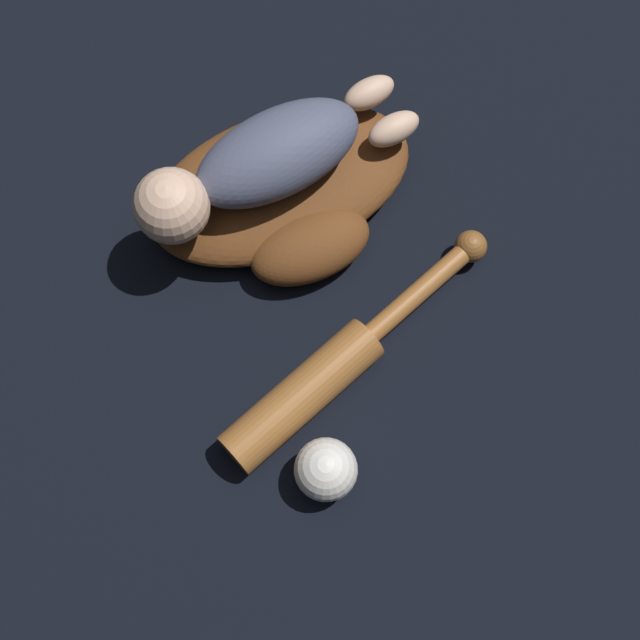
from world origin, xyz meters
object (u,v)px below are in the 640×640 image
object	(u,v)px
baby_figure	(259,163)
baseball	(326,470)
baseball_bat	(332,369)
baseball_glove	(285,194)

from	to	relation	value
baby_figure	baseball	world-z (taller)	baby_figure
baby_figure	baseball_bat	size ratio (longest dim) A/B	1.01
baseball	baseball_bat	bearing A→B (deg)	-101.55
baseball_glove	baseball	size ratio (longest dim) A/B	5.29
baseball_glove	baseball_bat	xyz separation A→B (m)	(-0.03, 0.25, -0.01)
baseball_bat	baseball	size ratio (longest dim) A/B	4.90
baseball_glove	baseball_bat	size ratio (longest dim) A/B	1.08
baseball_glove	baby_figure	world-z (taller)	baby_figure
baseball	baseball_glove	bearing A→B (deg)	-89.95
baby_figure	baseball	size ratio (longest dim) A/B	4.93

